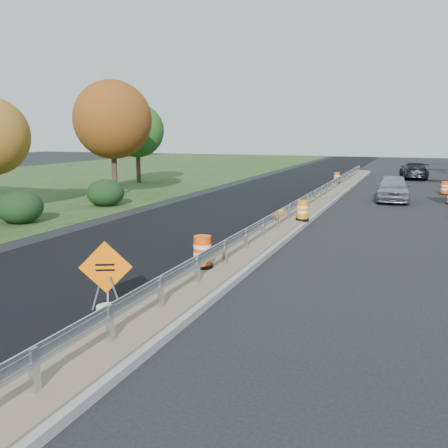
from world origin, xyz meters
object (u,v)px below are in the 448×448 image
(barrel_median_near, at_px, (202,252))
(car_silver, at_px, (393,188))
(barrel_shoulder_mid, at_px, (445,188))
(caution_sign, at_px, (107,294))
(barrel_median_mid, at_px, (303,211))
(car_dark_far, at_px, (414,170))
(barrel_median_far, at_px, (337,178))

(barrel_median_near, xyz_separation_m, car_silver, (4.36, 18.66, 0.11))
(barrel_shoulder_mid, bearing_deg, caution_sign, -107.19)
(barrel_median_near, bearing_deg, barrel_median_mid, 83.54)
(caution_sign, distance_m, barrel_median_mid, 12.59)
(car_dark_far, bearing_deg, barrel_median_mid, 74.20)
(barrel_median_mid, height_order, car_silver, car_silver)
(barrel_median_mid, xyz_separation_m, barrel_median_far, (-1.10, 17.32, -0.03))
(barrel_median_far, relative_size, car_silver, 0.18)
(barrel_median_near, height_order, barrel_median_mid, barrel_median_near)
(car_silver, bearing_deg, barrel_median_far, 116.95)
(barrel_median_far, bearing_deg, car_silver, -59.36)
(barrel_median_near, bearing_deg, caution_sign, -103.23)
(caution_sign, distance_m, barrel_median_near, 3.69)
(barrel_median_mid, height_order, car_dark_far, car_dark_far)
(barrel_shoulder_mid, distance_m, car_dark_far, 11.59)
(barrel_shoulder_mid, distance_m, car_silver, 5.53)
(barrel_median_near, bearing_deg, car_silver, 76.85)
(car_silver, bearing_deg, car_dark_far, 82.63)
(caution_sign, bearing_deg, car_dark_far, 55.82)
(barrel_median_near, height_order, car_silver, car_silver)
(caution_sign, height_order, barrel_median_near, caution_sign)
(barrel_median_mid, bearing_deg, car_silver, 71.11)
(barrel_median_near, bearing_deg, barrel_shoulder_mid, 72.21)
(barrel_median_far, relative_size, car_dark_far, 0.16)
(barrel_median_mid, distance_m, car_dark_far, 26.15)
(barrel_shoulder_mid, height_order, car_dark_far, car_dark_far)
(caution_sign, xyz_separation_m, barrel_shoulder_mid, (8.30, 26.82, -0.01))
(car_silver, relative_size, car_dark_far, 0.88)
(barrel_median_near, bearing_deg, car_dark_far, 81.16)
(caution_sign, xyz_separation_m, barrel_median_mid, (1.85, 12.45, 0.23))
(barrel_median_near, height_order, car_dark_far, car_dark_far)
(barrel_median_near, relative_size, car_silver, 0.20)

